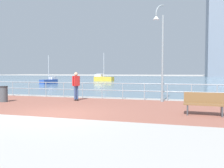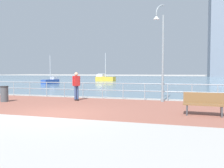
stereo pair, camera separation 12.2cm
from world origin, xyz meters
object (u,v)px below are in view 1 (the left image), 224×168
at_px(park_bench, 204,104).
at_px(sailboat_teal, 103,78).
at_px(lamppost, 161,48).
at_px(sailboat_white, 49,81).
at_px(skateboarder, 76,84).
at_px(trash_bin, 4,94).

distance_m(park_bench, sailboat_teal, 36.84).
xyz_separation_m(lamppost, sailboat_white, (-17.58, 16.95, -2.71)).
bearing_deg(sailboat_white, skateboarder, -54.68).
distance_m(trash_bin, park_bench, 10.94).
relative_size(skateboarder, park_bench, 1.07).
bearing_deg(sailboat_teal, sailboat_white, -108.55).
height_order(trash_bin, sailboat_white, sailboat_white).
bearing_deg(trash_bin, skateboarder, 24.47).
distance_m(skateboarder, sailboat_white, 21.78).
relative_size(trash_bin, sailboat_white, 0.22).
relative_size(sailboat_white, sailboat_teal, 0.77).
height_order(park_bench, sailboat_white, sailboat_white).
height_order(trash_bin, park_bench, trash_bin).
bearing_deg(trash_bin, lamppost, 16.15).
xyz_separation_m(skateboarder, trash_bin, (-3.82, -1.74, -0.58)).
bearing_deg(skateboarder, lamppost, 9.26).
bearing_deg(lamppost, skateboarder, -170.74).
bearing_deg(park_bench, sailboat_teal, 114.69).
bearing_deg(sailboat_teal, trash_bin, -81.99).
height_order(park_bench, sailboat_teal, sailboat_teal).
bearing_deg(park_bench, skateboarder, 156.56).
height_order(skateboarder, park_bench, skateboarder).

